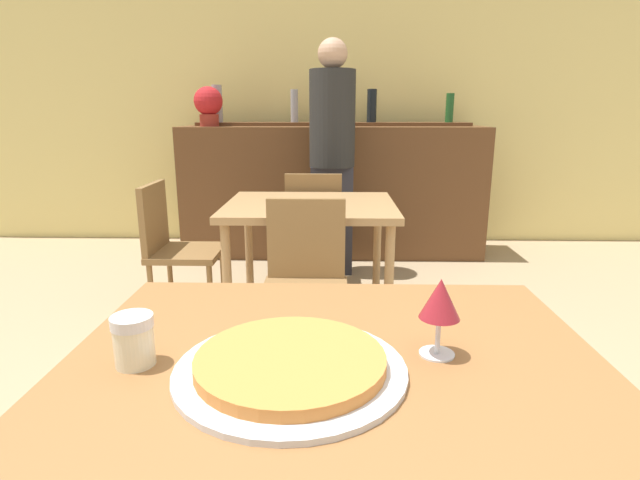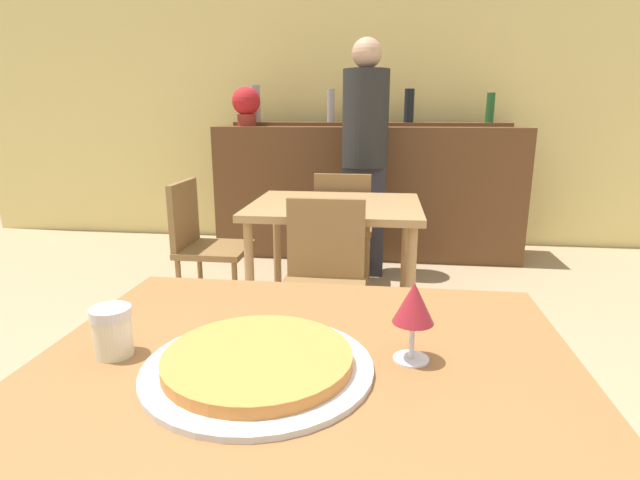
# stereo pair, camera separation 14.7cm
# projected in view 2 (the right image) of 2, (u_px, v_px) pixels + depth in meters

# --- Properties ---
(wall_back) EXTENTS (8.00, 0.05, 2.80)m
(wall_back) POSITION_uv_depth(u_px,v_px,m) (371.00, 94.00, 4.65)
(wall_back) COLOR #EAD684
(wall_back) RESTS_ON ground_plane
(dining_table_near) EXTENTS (1.06, 0.90, 0.78)m
(dining_table_near) POSITION_uv_depth(u_px,v_px,m) (305.00, 399.00, 0.99)
(dining_table_near) COLOR brown
(dining_table_near) RESTS_ON ground_plane
(dining_table_far) EXTENTS (0.97, 0.82, 0.73)m
(dining_table_far) POSITION_uv_depth(u_px,v_px,m) (335.00, 218.00, 2.89)
(dining_table_far) COLOR #A87F51
(dining_table_far) RESTS_ON ground_plane
(bar_counter) EXTENTS (2.60, 0.56, 1.12)m
(bar_counter) POSITION_uv_depth(u_px,v_px,m) (367.00, 191.00, 4.38)
(bar_counter) COLOR brown
(bar_counter) RESTS_ON ground_plane
(bar_back_shelf) EXTENTS (2.39, 0.24, 0.35)m
(bar_back_shelf) POSITION_uv_depth(u_px,v_px,m) (364.00, 119.00, 4.36)
(bar_back_shelf) COLOR brown
(bar_back_shelf) RESTS_ON bar_counter
(chair_far_side_front) EXTENTS (0.40, 0.40, 0.84)m
(chair_far_side_front) POSITION_uv_depth(u_px,v_px,m) (323.00, 275.00, 2.37)
(chair_far_side_front) COLOR olive
(chair_far_side_front) RESTS_ON ground_plane
(chair_far_side_back) EXTENTS (0.40, 0.40, 0.84)m
(chair_far_side_back) POSITION_uv_depth(u_px,v_px,m) (343.00, 222.00, 3.49)
(chair_far_side_back) COLOR olive
(chair_far_side_back) RESTS_ON ground_plane
(chair_far_side_left) EXTENTS (0.40, 0.40, 0.84)m
(chair_far_side_left) POSITION_uv_depth(u_px,v_px,m) (202.00, 239.00, 3.03)
(chair_far_side_left) COLOR olive
(chair_far_side_left) RESTS_ON ground_plane
(pizza_tray) EXTENTS (0.43, 0.43, 0.04)m
(pizza_tray) POSITION_uv_depth(u_px,v_px,m) (258.00, 362.00, 0.93)
(pizza_tray) COLOR silver
(pizza_tray) RESTS_ON dining_table_near
(cheese_shaker) EXTENTS (0.08, 0.08, 0.10)m
(cheese_shaker) POSITION_uv_depth(u_px,v_px,m) (112.00, 331.00, 0.98)
(cheese_shaker) COLOR beige
(cheese_shaker) RESTS_ON dining_table_near
(person_standing) EXTENTS (0.34, 0.34, 1.75)m
(person_standing) POSITION_uv_depth(u_px,v_px,m) (365.00, 151.00, 3.73)
(person_standing) COLOR #2D2D38
(person_standing) RESTS_ON ground_plane
(wine_glass) EXTENTS (0.08, 0.08, 0.16)m
(wine_glass) POSITION_uv_depth(u_px,v_px,m) (414.00, 305.00, 0.94)
(wine_glass) COLOR silver
(wine_glass) RESTS_ON dining_table_near
(potted_plant) EXTENTS (0.24, 0.24, 0.33)m
(potted_plant) POSITION_uv_depth(u_px,v_px,m) (246.00, 104.00, 4.27)
(potted_plant) COLOR maroon
(potted_plant) RESTS_ON bar_counter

